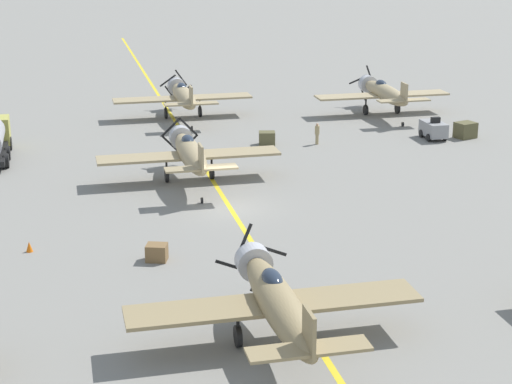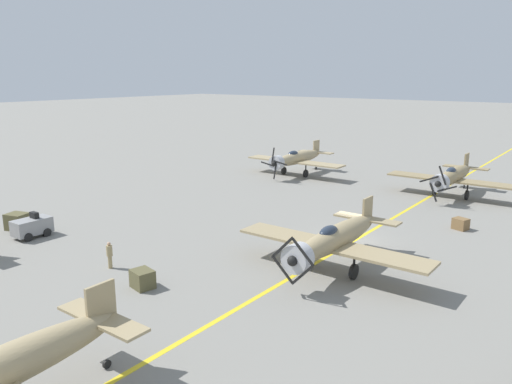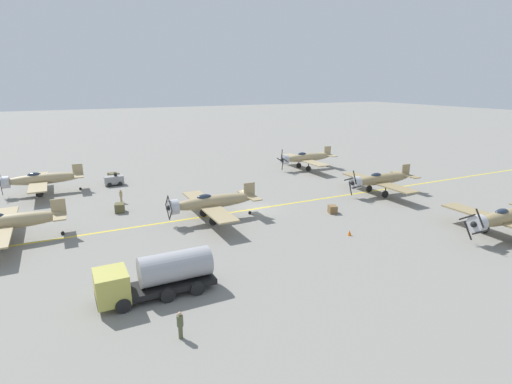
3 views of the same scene
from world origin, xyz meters
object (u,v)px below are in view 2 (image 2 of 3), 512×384
(supply_crate_mid_lane, at_px, (17,221))
(supply_crate_outboard, at_px, (143,279))
(supply_crate_by_tanker, at_px, (461,224))
(ground_crew_walking, at_px, (110,254))
(airplane_mid_center, at_px, (334,239))
(airplane_near_center, at_px, (453,176))
(tow_tractor, at_px, (32,226))
(airplane_near_right, at_px, (296,158))

(supply_crate_mid_lane, height_order, supply_crate_outboard, supply_crate_mid_lane)
(supply_crate_by_tanker, bearing_deg, ground_crew_walking, 54.60)
(airplane_mid_center, height_order, ground_crew_walking, airplane_mid_center)
(airplane_near_center, distance_m, supply_crate_mid_lane, 38.26)
(ground_crew_walking, bearing_deg, tow_tractor, -2.44)
(tow_tractor, relative_size, supply_crate_by_tanker, 2.51)
(supply_crate_by_tanker, relative_size, supply_crate_outboard, 0.85)
(tow_tractor, height_order, supply_crate_by_tanker, tow_tractor)
(airplane_mid_center, distance_m, supply_crate_outboard, 11.20)
(airplane_near_right, distance_m, supply_crate_mid_lane, 30.82)
(airplane_near_right, xyz_separation_m, ground_crew_walking, (-6.32, 30.95, -1.11))
(airplane_mid_center, relative_size, airplane_near_right, 1.00)
(airplane_near_right, bearing_deg, supply_crate_by_tanker, 149.70)
(airplane_near_right, height_order, supply_crate_outboard, airplane_near_right)
(ground_crew_walking, xyz_separation_m, supply_crate_mid_lane, (12.03, -0.69, -0.28))
(tow_tractor, bearing_deg, supply_crate_mid_lane, -6.31)
(airplane_mid_center, relative_size, tow_tractor, 4.62)
(supply_crate_by_tanker, distance_m, supply_crate_outboard, 24.20)
(supply_crate_by_tanker, bearing_deg, tow_tractor, 40.13)
(tow_tractor, bearing_deg, airplane_near_right, -95.82)
(tow_tractor, height_order, ground_crew_walking, tow_tractor)
(supply_crate_by_tanker, relative_size, supply_crate_mid_lane, 0.69)
(supply_crate_by_tanker, bearing_deg, airplane_near_right, -25.61)
(airplane_near_right, relative_size, supply_crate_by_tanker, 11.61)
(tow_tractor, xyz_separation_m, ground_crew_walking, (-9.43, 0.40, 0.12))
(airplane_mid_center, bearing_deg, supply_crate_outboard, 58.05)
(ground_crew_walking, height_order, supply_crate_by_tanker, ground_crew_walking)
(ground_crew_walking, bearing_deg, airplane_mid_center, -145.18)
(tow_tractor, height_order, supply_crate_outboard, tow_tractor)
(airplane_near_right, relative_size, airplane_near_center, 1.00)
(airplane_near_right, height_order, ground_crew_walking, airplane_near_right)
(airplane_mid_center, bearing_deg, supply_crate_mid_lane, 25.73)
(supply_crate_mid_lane, xyz_separation_m, supply_crate_outboard, (-15.82, 1.41, -0.12))
(airplane_mid_center, bearing_deg, airplane_near_right, -44.40)
(supply_crate_by_tanker, bearing_deg, airplane_mid_center, 74.04)
(airplane_mid_center, bearing_deg, supply_crate_by_tanker, -97.08)
(airplane_near_right, bearing_deg, tow_tractor, 79.48)
(tow_tractor, distance_m, supply_crate_outboard, 13.27)
(airplane_near_center, relative_size, supply_crate_mid_lane, 7.99)
(ground_crew_walking, bearing_deg, supply_crate_by_tanker, -125.40)
(airplane_near_right, bearing_deg, airplane_near_center, 175.66)
(supply_crate_outboard, bearing_deg, supply_crate_mid_lane, -5.08)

